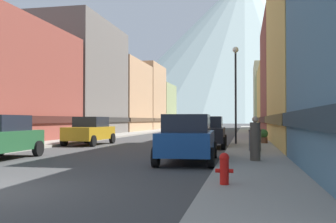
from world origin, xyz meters
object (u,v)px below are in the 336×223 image
at_px(trash_bin_right, 255,140).
at_px(streetlamp_right, 236,80).
at_px(car_driving_0, 192,125).
at_px(car_driving_1, 197,124).
at_px(pedestrian_0, 255,140).
at_px(car_right_1, 208,132).
at_px(car_left_1, 90,131).
at_px(car_right_0, 188,138).
at_px(fire_hydrant_near, 224,168).
at_px(potted_plant_0, 263,136).

relative_size(trash_bin_right, streetlamp_right, 0.17).
bearing_deg(trash_bin_right, car_driving_0, 102.22).
xyz_separation_m(car_driving_0, car_driving_1, (0.00, 5.55, 0.00)).
height_order(trash_bin_right, pedestrian_0, pedestrian_0).
xyz_separation_m(trash_bin_right, streetlamp_right, (-1.00, 5.22, 3.34)).
height_order(car_right_1, trash_bin_right, car_right_1).
bearing_deg(pedestrian_0, trash_bin_right, 88.69).
relative_size(car_left_1, car_driving_0, 1.00).
relative_size(car_driving_1, trash_bin_right, 4.49).
bearing_deg(car_right_0, car_driving_0, 97.54).
bearing_deg(fire_hydrant_near, car_driving_1, 97.73).
distance_m(fire_hydrant_near, streetlamp_right, 15.29).
bearing_deg(car_right_1, car_left_1, 173.90).
height_order(car_driving_1, potted_plant_0, car_driving_1).
relative_size(car_right_0, car_right_1, 1.01).
distance_m(car_driving_0, car_driving_1, 5.55).
bearing_deg(car_left_1, car_right_0, -49.34).
bearing_deg(pedestrian_0, car_driving_1, 99.55).
bearing_deg(potted_plant_0, car_driving_1, 103.39).
xyz_separation_m(car_right_1, pedestrian_0, (2.45, -8.33, -0.04)).
xyz_separation_m(car_driving_1, fire_hydrant_near, (7.05, -51.94, -0.37)).
distance_m(car_right_1, car_driving_0, 33.22).
height_order(car_driving_0, streetlamp_right, streetlamp_right).
bearing_deg(streetlamp_right, car_driving_0, 102.44).
bearing_deg(car_driving_1, car_right_0, -83.35).
bearing_deg(car_right_0, car_right_1, 90.03).
bearing_deg(car_right_1, pedestrian_0, -73.59).
xyz_separation_m(car_driving_1, streetlamp_right, (6.95, -37.05, 3.09)).
xyz_separation_m(car_right_0, potted_plant_0, (3.20, 10.25, -0.30)).
distance_m(car_driving_0, streetlamp_right, 32.40).
distance_m(car_right_1, potted_plant_0, 3.90).
bearing_deg(trash_bin_right, car_driving_1, 100.65).
bearing_deg(car_driving_0, car_left_1, -93.94).
relative_size(car_driving_0, pedestrian_0, 2.82).
bearing_deg(potted_plant_0, car_right_0, -107.33).
height_order(car_left_1, potted_plant_0, car_left_1).
bearing_deg(car_left_1, streetlamp_right, 2.92).
bearing_deg(pedestrian_0, car_left_1, 137.72).
relative_size(potted_plant_0, streetlamp_right, 0.15).
height_order(car_left_1, streetlamp_right, streetlamp_right).
bearing_deg(potted_plant_0, streetlamp_right, -150.62).
relative_size(trash_bin_right, pedestrian_0, 0.63).
relative_size(car_right_1, car_driving_0, 1.01).
height_order(car_right_0, car_driving_1, same).
height_order(car_driving_0, fire_hydrant_near, car_driving_0).
distance_m(car_right_1, pedestrian_0, 8.68).
relative_size(car_right_1, car_driving_1, 1.01).
bearing_deg(pedestrian_0, potted_plant_0, 85.93).
xyz_separation_m(car_right_1, car_driving_1, (-5.40, 38.33, 0.00)).
xyz_separation_m(car_driving_0, fire_hydrant_near, (7.05, -46.39, -0.37)).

